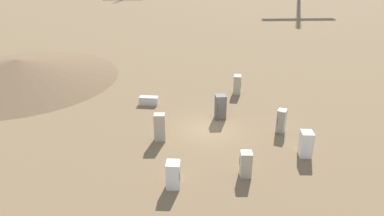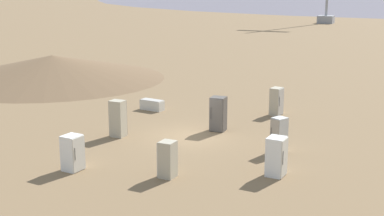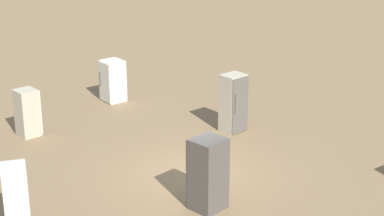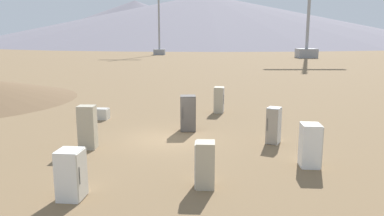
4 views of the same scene
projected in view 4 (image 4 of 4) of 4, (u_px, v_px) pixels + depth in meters
The scene contains 13 objects.
ground_plane at pixel (166, 139), 18.10m from camera, with size 1000.00×1000.00×0.00m, color brown.
mountain_ridge_0 at pixel (203, 19), 257.56m from camera, with size 299.30×299.30×32.52m.
mountain_ridge_1 at pixel (134, 21), 317.31m from camera, with size 186.94×186.94×33.93m.
power_pylon_1 at pixel (307, 9), 81.81m from camera, with size 11.98×4.11×34.24m.
power_pylon_2 at pixel (158, 25), 95.69m from camera, with size 8.49×2.91×24.25m.
discarded_fridge_0 at pixel (187, 113), 19.54m from camera, with size 0.82×0.81×1.87m.
discarded_fridge_1 at pixel (86, 127), 16.45m from camera, with size 0.76×0.67×1.93m.
discarded_fridge_2 at pixel (204, 165), 12.23m from camera, with size 0.68×0.68×1.55m.
discarded_fridge_3 at pixel (218, 100), 24.23m from camera, with size 0.74×0.87×1.67m.
discarded_fridge_4 at pixel (272, 125), 17.30m from camera, with size 0.80×0.85×1.69m.
discarded_fridge_5 at pixel (309, 145), 14.20m from camera, with size 0.79×0.84×1.67m.
discarded_fridge_6 at pixel (70, 175), 11.36m from camera, with size 0.82×0.84×1.55m.
discarded_fridge_7 at pixel (95, 114), 22.39m from camera, with size 1.59×0.83×0.66m.
Camera 4 is at (1.22, -17.49, 4.93)m, focal length 35.00 mm.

